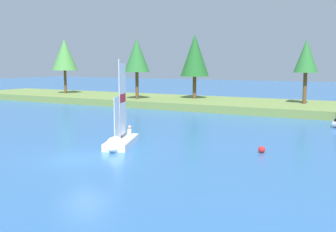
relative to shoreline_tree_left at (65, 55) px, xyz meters
name	(u,v)px	position (x,y,z in m)	size (l,w,h in m)	color
ground_plane	(85,159)	(26.29, -26.52, -6.00)	(200.00, 200.00, 0.00)	#2D609E
shore_bank	(251,106)	(26.29, 0.08, -5.61)	(80.00, 10.87, 0.78)	olive
shoreline_tree_left	(65,55)	(0.00, 0.00, 0.00)	(3.44, 3.44, 7.35)	brown
shoreline_tree_midleft	(137,56)	(13.61, -2.76, -0.27)	(2.92, 2.92, 6.88)	brown
shoreline_tree_centre	(195,55)	(19.08, 1.06, -0.24)	(3.29, 3.29, 7.43)	brown
shoreline_tree_midright	(306,57)	(31.59, 0.79, -0.48)	(2.38, 2.38, 6.46)	brown
sailboat	(119,141)	(26.10, -23.37, -5.58)	(2.82, 4.53, 5.48)	white
channel_buoy	(262,150)	(33.71, -20.70, -5.81)	(0.37, 0.37, 0.37)	red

